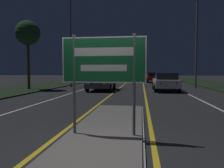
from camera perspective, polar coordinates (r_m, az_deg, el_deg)
The scene contains 17 objects.
ground_plane at distance 4.71m, azimuth -3.88°, elevation -16.76°, with size 160.00×160.00×0.00m, color #232326.
median_island at distance 5.44m, azimuth -2.16°, elevation -13.51°, with size 1.95×8.96×0.10m.
verge_left at distance 26.50m, azimuth -15.47°, elevation -0.18°, with size 5.00×100.00×0.08m.
verge_right at distance 25.86m, azimuth 27.06°, elevation -0.51°, with size 5.00×100.00×0.08m.
centre_line_yellow_left at distance 29.45m, azimuth 3.61°, elevation 0.21°, with size 0.12×70.00×0.01m.
centre_line_yellow_right at distance 29.38m, azimuth 8.16°, elevation 0.17°, with size 0.12×70.00×0.01m.
lane_line_white_left at distance 29.81m, azimuth -2.21°, elevation 0.25°, with size 0.12×70.00×0.01m.
lane_line_white_right at distance 29.56m, azimuth 14.05°, elevation 0.12°, with size 0.12×70.00×0.01m.
edge_line_white_left at distance 30.47m, azimuth -7.78°, elevation 0.29°, with size 0.10×70.00×0.01m.
edge_line_white_right at distance 30.05m, azimuth 19.74°, elevation 0.08°, with size 0.10×70.00×0.01m.
highway_sign at distance 5.20m, azimuth -2.21°, elevation 5.24°, with size 2.02×0.07×2.43m.
streetlight_left_near at distance 23.14m, azimuth -10.81°, elevation 16.09°, with size 0.52×0.52×10.73m.
streetlight_right_near at distance 22.88m, azimuth 21.27°, elevation 13.37°, with size 0.52×0.52×8.82m.
car_receding_0 at distance 18.35m, azimuth 13.83°, elevation 0.66°, with size 1.97×4.44×1.48m.
car_receding_1 at distance 32.23m, azimuth 10.70°, elevation 1.77°, with size 1.86×4.44×1.44m.
car_approaching_0 at distance 18.50m, azimuth -2.70°, elevation 0.70°, with size 2.02×4.51×1.47m.
roadside_palm_left at distance 20.64m, azimuth -21.14°, elevation 12.18°, with size 2.11×2.11×5.91m.
Camera 1 is at (0.89, -4.33, 1.62)m, focal length 35.00 mm.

